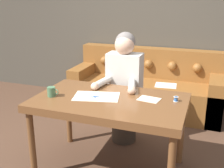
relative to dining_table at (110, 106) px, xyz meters
The scene contains 10 objects.
ground_plane 0.68m from the dining_table, behind, with size 16.00×16.00×0.00m, color #4C3323.
wall_back 2.13m from the dining_table, 94.19° to the left, with size 8.00×0.06×2.60m.
dining_table is the anchor object (origin of this frame).
couch 1.67m from the dining_table, 91.02° to the left, with size 2.14×0.80×0.88m.
person 0.59m from the dining_table, 94.40° to the left, with size 0.46×0.60×1.27m.
pattern_paper_main 0.15m from the dining_table, behind, with size 0.46×0.35×0.00m.
pattern_paper_offcut 0.36m from the dining_table, 16.49° to the left, with size 0.21×0.17×0.00m.
scissors 0.15m from the dining_table, behind, with size 0.17×0.17×0.01m.
mug 0.55m from the dining_table, 166.78° to the right, with size 0.11×0.08×0.09m.
thread_spool 0.60m from the dining_table, 12.84° to the left, with size 0.04×0.04×0.05m.
Camera 1 is at (0.97, -2.23, 1.64)m, focal length 45.00 mm.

